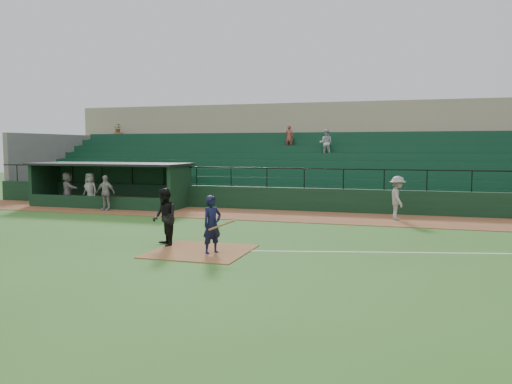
# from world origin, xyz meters

# --- Properties ---
(ground) EXTENTS (90.00, 90.00, 0.00)m
(ground) POSITION_xyz_m (0.00, 0.00, 0.00)
(ground) COLOR #2C5D1E
(ground) RESTS_ON ground
(warning_track) EXTENTS (40.00, 4.00, 0.03)m
(warning_track) POSITION_xyz_m (0.00, 8.00, 0.01)
(warning_track) COLOR brown
(warning_track) RESTS_ON ground
(home_plate_dirt) EXTENTS (3.00, 3.00, 0.03)m
(home_plate_dirt) POSITION_xyz_m (0.00, -1.00, 0.01)
(home_plate_dirt) COLOR brown
(home_plate_dirt) RESTS_ON ground
(foul_line) EXTENTS (17.49, 4.44, 0.01)m
(foul_line) POSITION_xyz_m (8.00, 1.20, 0.01)
(foul_line) COLOR white
(foul_line) RESTS_ON ground
(stadium_structure) EXTENTS (38.00, 13.08, 6.40)m
(stadium_structure) POSITION_xyz_m (-0.00, 16.46, 2.30)
(stadium_structure) COLOR black
(stadium_structure) RESTS_ON ground
(dugout) EXTENTS (8.90, 3.20, 2.42)m
(dugout) POSITION_xyz_m (-9.75, 9.56, 1.33)
(dugout) COLOR black
(dugout) RESTS_ON ground
(batter_at_plate) EXTENTS (1.16, 0.80, 1.82)m
(batter_at_plate) POSITION_xyz_m (0.49, -1.21, 0.91)
(batter_at_plate) COLOR black
(batter_at_plate) RESTS_ON ground
(umpire) EXTENTS (1.18, 1.19, 1.94)m
(umpire) POSITION_xyz_m (-1.51, -0.47, 0.97)
(umpire) COLOR black
(umpire) RESTS_ON ground
(runner) EXTENTS (1.02, 1.42, 1.98)m
(runner) POSITION_xyz_m (5.71, 8.15, 1.02)
(runner) COLOR gray
(runner) RESTS_ON warning_track
(dugout_player_a) EXTENTS (1.08, 0.47, 1.83)m
(dugout_player_a) POSITION_xyz_m (-8.83, 7.23, 0.94)
(dugout_player_a) COLOR #9D9893
(dugout_player_a) RESTS_ON warning_track
(dugout_player_b) EXTENTS (1.02, 0.77, 1.88)m
(dugout_player_b) POSITION_xyz_m (-10.38, 8.18, 0.97)
(dugout_player_b) COLOR gray
(dugout_player_b) RESTS_ON warning_track
(dugout_player_c) EXTENTS (1.77, 1.47, 1.91)m
(dugout_player_c) POSITION_xyz_m (-12.12, 8.56, 0.98)
(dugout_player_c) COLOR #A9A39E
(dugout_player_c) RESTS_ON warning_track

